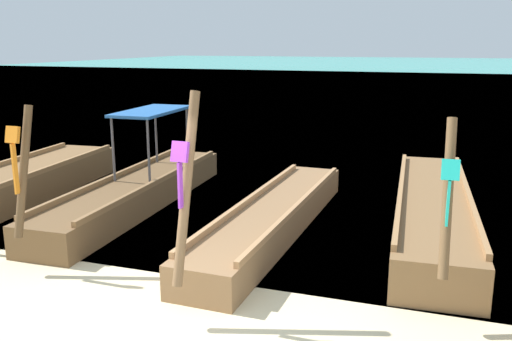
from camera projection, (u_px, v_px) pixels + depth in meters
name	position (u px, v px, depth m)	size (l,w,h in m)	color
sea_water	(418.00, 72.00, 63.12)	(120.00, 120.00, 0.00)	#2DB29E
longtail_boat_yellow_ribbon	(28.00, 181.00, 12.11)	(1.79, 5.93, 2.83)	brown
longtail_boat_orange_ribbon	(137.00, 191.00, 11.30)	(1.37, 6.74, 2.44)	brown
longtail_boat_violet_ribbon	(273.00, 218.00, 9.77)	(1.19, 6.74, 2.77)	olive
longtail_boat_turquoise_ribbon	(432.00, 211.00, 9.97)	(1.57, 7.23, 2.47)	brown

